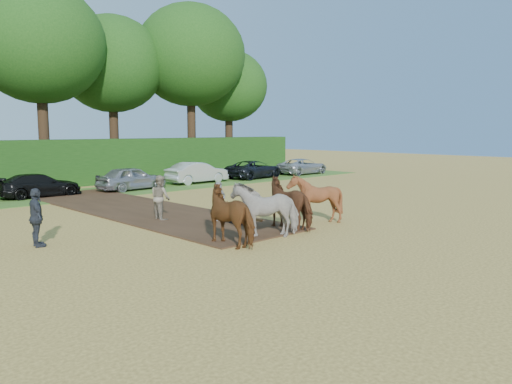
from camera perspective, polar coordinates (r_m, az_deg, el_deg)
ground at (r=16.84m, az=-5.31°, el=-5.31°), size 120.00×120.00×0.00m
earth_strip at (r=23.35m, az=-13.24°, el=-1.92°), size 4.50×17.00×0.05m
grass_verge at (r=28.96m, az=-22.94°, el=-0.59°), size 50.00×5.00×0.03m
hedgerow at (r=33.05m, az=-25.90°, el=2.74°), size 46.00×1.60×3.00m
spectator_near at (r=20.44m, az=-10.86°, el=-0.63°), size 0.75×0.93×1.81m
spectator_far at (r=16.84m, az=-23.80°, el=-2.70°), size 0.59×1.13×1.84m
plough_team at (r=17.70m, az=2.47°, el=-1.57°), size 6.22×4.72×1.90m
parked_cars at (r=30.46m, az=-16.41°, el=1.30°), size 40.69×3.22×1.46m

